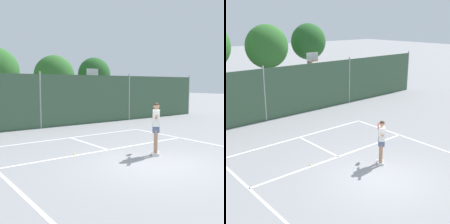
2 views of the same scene
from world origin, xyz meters
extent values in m
plane|color=gray|center=(0.00, 0.00, 0.00)|extent=(120.00, 120.00, 0.00)
cube|color=white|center=(0.00, 5.50, 0.00)|extent=(8.20, 0.10, 0.01)
cube|color=white|center=(-4.10, 0.00, 0.00)|extent=(0.10, 11.00, 0.01)
cube|color=white|center=(4.10, 0.00, 0.00)|extent=(0.10, 11.00, 0.01)
cube|color=white|center=(0.00, 2.48, 0.00)|extent=(8.20, 0.10, 0.01)
cube|color=white|center=(0.00, 3.96, 0.00)|extent=(0.10, 2.97, 0.01)
cube|color=#38563D|center=(0.00, 9.00, 1.53)|extent=(26.00, 0.05, 3.06)
cylinder|color=#99999E|center=(0.00, 9.00, 1.60)|extent=(0.09, 0.09, 3.21)
cylinder|color=#99999E|center=(6.50, 9.00, 1.60)|extent=(0.09, 0.09, 3.21)
cylinder|color=#99999E|center=(13.00, 9.00, 1.60)|extent=(0.09, 0.09, 3.21)
cylinder|color=#9E9EA3|center=(4.32, 10.41, 1.52)|extent=(0.12, 0.12, 3.05)
cube|color=white|center=(4.32, 10.31, 3.25)|extent=(0.90, 0.06, 0.60)
torus|color=#D85919|center=(4.32, 10.04, 3.03)|extent=(0.48, 0.48, 0.02)
cylinder|color=brown|center=(5.68, 19.35, 0.80)|extent=(0.36, 0.36, 1.61)
ellipsoid|color=#2D6628|center=(5.68, 19.35, 3.29)|extent=(3.97, 3.58, 3.97)
cylinder|color=brown|center=(10.30, 19.35, 1.01)|extent=(0.36, 0.36, 2.02)
ellipsoid|color=#235623|center=(10.30, 19.35, 3.53)|extent=(3.56, 3.21, 3.56)
cube|color=silver|center=(0.82, 0.76, 0.05)|extent=(0.27, 0.27, 0.10)
cube|color=silver|center=(0.99, 0.94, 0.05)|extent=(0.27, 0.27, 0.10)
cylinder|color=#A37556|center=(0.82, 0.76, 0.51)|extent=(0.13, 0.13, 0.82)
cylinder|color=#A37556|center=(0.99, 0.94, 0.51)|extent=(0.13, 0.13, 0.82)
cube|color=#47567A|center=(0.91, 0.85, 0.98)|extent=(0.42, 0.43, 0.32)
cube|color=silver|center=(0.91, 0.85, 1.32)|extent=(0.45, 0.45, 0.56)
sphere|color=#A37556|center=(0.91, 0.85, 1.73)|extent=(0.22, 0.22, 0.22)
sphere|color=black|center=(0.91, 0.85, 1.75)|extent=(0.21, 0.21, 0.21)
cylinder|color=#A37556|center=(1.03, 1.01, 1.42)|extent=(0.45, 0.46, 0.17)
cylinder|color=#A37556|center=(0.71, 0.65, 1.37)|extent=(0.42, 0.43, 0.22)
cylinder|color=black|center=(1.15, 1.17, 1.37)|extent=(0.23, 0.24, 0.04)
torus|color=red|center=(1.35, 1.46, 1.37)|extent=(0.23, 0.24, 0.30)
cylinder|color=silver|center=(1.35, 1.46, 1.37)|extent=(0.18, 0.19, 0.26)
sphere|color=#CCE033|center=(-1.43, 2.55, 0.03)|extent=(0.07, 0.07, 0.07)
camera|label=1|loc=(-6.10, -6.05, 2.50)|focal=44.96mm
camera|label=2|loc=(-7.96, -6.98, 5.72)|focal=50.09mm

